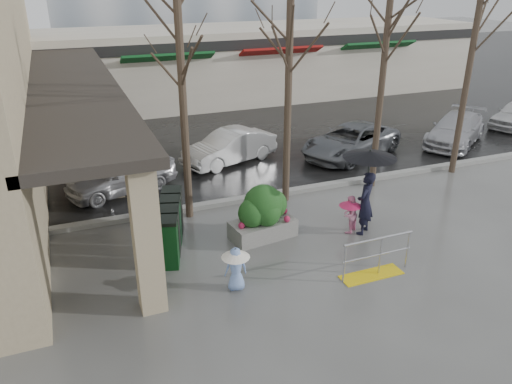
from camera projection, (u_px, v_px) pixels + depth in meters
ground at (302, 261)px, 12.77m from camera, size 120.00×120.00×0.00m
street_asphalt at (146, 90)px, 31.49m from camera, size 120.00×36.00×0.01m
curb at (247, 199)px, 16.15m from camera, size 120.00×0.30×0.15m
canopy_slab at (68, 77)px, 16.50m from camera, size 2.80×18.00×0.25m
pillar_front at (147, 238)px, 10.33m from camera, size 0.55×0.55×3.50m
pillar_back at (110, 145)px, 15.86m from camera, size 0.55×0.55×3.50m
storefront_row at (192, 66)px, 27.92m from camera, size 34.00×6.74×4.00m
handrail at (375, 261)px, 12.06m from camera, size 1.90×0.50×1.03m
tree_west at (180, 43)px, 13.11m from camera, size 3.20×3.20×6.80m
tree_midwest at (290, 32)px, 14.13m from camera, size 3.20×3.20×7.00m
tree_mideast at (386, 41)px, 15.40m from camera, size 3.20×3.20×6.50m
tree_east at (477, 19)px, 16.37m from camera, size 3.20×3.20×7.20m
woman at (367, 183)px, 13.60m from camera, size 1.45×1.45×2.49m
child_pink at (350, 212)px, 13.99m from camera, size 0.67×0.64×1.10m
child_blue at (236, 265)px, 11.41m from camera, size 0.66×0.66×1.08m
planter at (263, 213)px, 13.68m from camera, size 1.89×1.13×1.56m
news_boxes at (171, 226)px, 13.15m from camera, size 1.20×2.42×1.32m
car_a at (121, 174)px, 16.61m from camera, size 3.98×2.61×1.26m
car_b at (229, 147)px, 19.20m from camera, size 4.05×2.53×1.26m
car_c at (351, 141)px, 19.91m from camera, size 4.99×3.65×1.26m
car_d at (456, 129)px, 21.37m from camera, size 4.58×3.90×1.26m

